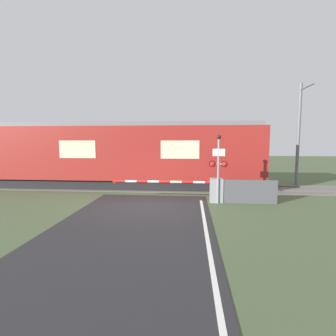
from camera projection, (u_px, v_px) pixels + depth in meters
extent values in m
plane|color=#475638|center=(148.00, 205.00, 11.82)|extent=(80.00, 80.00, 0.00)
cube|color=#262628|center=(59.00, 335.00, 3.89)|extent=(5.38, 20.00, 0.02)
cube|color=#666056|center=(159.00, 187.00, 16.15)|extent=(36.00, 3.20, 0.03)
cube|color=#595451|center=(158.00, 188.00, 15.43)|extent=(36.00, 0.08, 0.10)
cube|color=#595451|center=(161.00, 184.00, 16.86)|extent=(36.00, 0.08, 0.10)
cube|color=black|center=(88.00, 182.00, 16.52)|extent=(19.57, 2.39, 0.60)
cube|color=maroon|center=(87.00, 152.00, 16.32)|extent=(21.27, 2.81, 3.12)
cube|color=slate|center=(86.00, 125.00, 16.15)|extent=(20.84, 2.58, 0.24)
cube|color=beige|center=(180.00, 150.00, 14.39)|extent=(2.13, 0.02, 1.00)
cube|color=beige|center=(77.00, 149.00, 14.90)|extent=(2.13, 0.02, 1.00)
cube|color=gray|center=(216.00, 190.00, 12.29)|extent=(0.60, 0.44, 1.14)
cylinder|color=gray|center=(216.00, 183.00, 12.25)|extent=(0.16, 0.16, 0.18)
cylinder|color=red|center=(211.00, 182.00, 12.27)|extent=(0.54, 0.11, 0.11)
cylinder|color=white|center=(199.00, 182.00, 12.32)|extent=(0.54, 0.11, 0.11)
cylinder|color=red|center=(187.00, 182.00, 12.37)|extent=(0.54, 0.11, 0.11)
cylinder|color=white|center=(176.00, 182.00, 12.41)|extent=(0.54, 0.11, 0.11)
cylinder|color=red|center=(165.00, 182.00, 12.46)|extent=(0.54, 0.11, 0.11)
cylinder|color=white|center=(153.00, 182.00, 12.51)|extent=(0.54, 0.11, 0.11)
cylinder|color=red|center=(142.00, 181.00, 12.56)|extent=(0.54, 0.11, 0.11)
cylinder|color=white|center=(131.00, 181.00, 12.60)|extent=(0.54, 0.11, 0.11)
cylinder|color=red|center=(120.00, 181.00, 12.65)|extent=(0.54, 0.11, 0.11)
cylinder|color=red|center=(114.00, 181.00, 12.67)|extent=(0.20, 0.02, 0.20)
cylinder|color=gray|center=(218.00, 172.00, 11.95)|extent=(0.11, 0.11, 2.95)
cube|color=gray|center=(218.00, 164.00, 11.91)|extent=(0.66, 0.07, 0.07)
sphere|color=red|center=(213.00, 164.00, 11.89)|extent=(0.24, 0.24, 0.24)
sphere|color=red|center=(225.00, 164.00, 11.84)|extent=(0.24, 0.24, 0.24)
cylinder|color=black|center=(212.00, 164.00, 12.00)|extent=(0.30, 0.06, 0.30)
cylinder|color=black|center=(224.00, 164.00, 11.95)|extent=(0.30, 0.06, 0.30)
cube|color=white|center=(219.00, 152.00, 11.82)|extent=(0.55, 0.02, 0.33)
sphere|color=black|center=(219.00, 137.00, 11.79)|extent=(0.18, 0.18, 0.18)
cylinder|color=slate|center=(298.00, 135.00, 16.88)|extent=(0.20, 0.20, 6.52)
cube|color=slate|center=(307.00, 87.00, 15.70)|extent=(0.10, 1.80, 0.08)
cube|color=#4C4C51|center=(246.00, 192.00, 12.02)|extent=(2.83, 0.06, 1.10)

